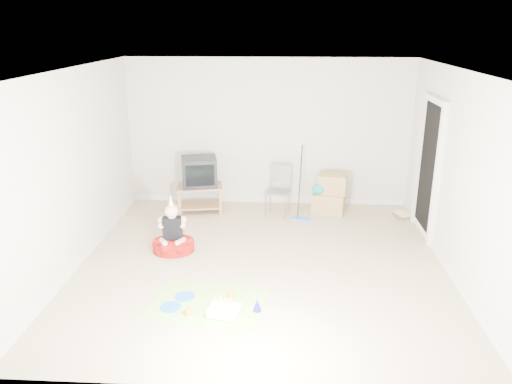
# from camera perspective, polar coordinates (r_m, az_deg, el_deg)

# --- Properties ---
(ground) EXTENTS (5.00, 5.00, 0.00)m
(ground) POSITION_cam_1_polar(r_m,az_deg,el_deg) (6.95, 0.64, -8.13)
(ground) COLOR tan
(ground) RESTS_ON ground
(doorway_recess) EXTENTS (0.02, 0.90, 2.05)m
(doorway_recess) POSITION_cam_1_polar(r_m,az_deg,el_deg) (8.00, 19.16, 2.34)
(doorway_recess) COLOR black
(doorway_recess) RESTS_ON ground
(tv_stand) EXTENTS (0.82, 0.59, 0.47)m
(tv_stand) POSITION_cam_1_polar(r_m,az_deg,el_deg) (8.74, -6.40, -0.48)
(tv_stand) COLOR #926242
(tv_stand) RESTS_ON ground
(crt_tv) EXTENTS (0.68, 0.60, 0.51)m
(crt_tv) POSITION_cam_1_polar(r_m,az_deg,el_deg) (8.61, -6.51, 2.33)
(crt_tv) COLOR black
(crt_tv) RESTS_ON tv_stand
(folding_chair) EXTENTS (0.46, 0.44, 0.85)m
(folding_chair) POSITION_cam_1_polar(r_m,az_deg,el_deg) (8.51, 2.49, 0.04)
(folding_chair) COLOR gray
(folding_chair) RESTS_ON ground
(cardboard_boxes) EXTENTS (0.63, 0.52, 0.69)m
(cardboard_boxes) POSITION_cam_1_polar(r_m,az_deg,el_deg) (8.73, 8.40, -0.25)
(cardboard_boxes) COLOR #A58450
(cardboard_boxes) RESTS_ON ground
(floor_mop) EXTENTS (0.31, 0.40, 1.21)m
(floor_mop) POSITION_cam_1_polar(r_m,az_deg,el_deg) (8.34, 5.22, -1.53)
(floor_mop) COLOR blue
(floor_mop) RESTS_ON ground
(book_pile) EXTENTS (0.27, 0.30, 0.09)m
(book_pile) POSITION_cam_1_polar(r_m,az_deg,el_deg) (8.86, 16.31, -2.51)
(book_pile) COLOR #267447
(book_pile) RESTS_ON ground
(seated_woman) EXTENTS (0.66, 0.66, 0.86)m
(seated_woman) POSITION_cam_1_polar(r_m,az_deg,el_deg) (7.31, -9.45, -5.34)
(seated_woman) COLOR maroon
(seated_woman) RESTS_ON ground
(party_mat) EXTENTS (1.45, 1.14, 0.01)m
(party_mat) POSITION_cam_1_polar(r_m,az_deg,el_deg) (6.05, -5.52, -12.60)
(party_mat) COLOR #F7348D
(party_mat) RESTS_ON ground
(birthday_cake) EXTENTS (0.39, 0.34, 0.16)m
(birthday_cake) POSITION_cam_1_polar(r_m,az_deg,el_deg) (5.81, -3.66, -13.43)
(birthday_cake) COLOR white
(birthday_cake) RESTS_ON party_mat
(blue_plate_near) EXTENTS (0.27, 0.27, 0.01)m
(blue_plate_near) POSITION_cam_1_polar(r_m,az_deg,el_deg) (6.20, -8.10, -11.73)
(blue_plate_near) COLOR blue
(blue_plate_near) RESTS_ON party_mat
(blue_plate_far) EXTENTS (0.33, 0.33, 0.01)m
(blue_plate_far) POSITION_cam_1_polar(r_m,az_deg,el_deg) (6.03, -9.73, -12.81)
(blue_plate_far) COLOR blue
(blue_plate_far) RESTS_ON party_mat
(orange_cup_near) EXTENTS (0.09, 0.09, 0.08)m
(orange_cup_near) POSITION_cam_1_polar(r_m,az_deg,el_deg) (6.12, -2.96, -11.63)
(orange_cup_near) COLOR orange
(orange_cup_near) RESTS_ON party_mat
(orange_cup_far) EXTENTS (0.09, 0.09, 0.09)m
(orange_cup_far) POSITION_cam_1_polar(r_m,az_deg,el_deg) (5.83, -7.75, -13.44)
(orange_cup_far) COLOR orange
(orange_cup_far) RESTS_ON party_mat
(blue_party_hat) EXTENTS (0.14, 0.14, 0.15)m
(blue_party_hat) POSITION_cam_1_polar(r_m,az_deg,el_deg) (5.85, 0.13, -12.79)
(blue_party_hat) COLOR #1B1EBF
(blue_party_hat) RESTS_ON party_mat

